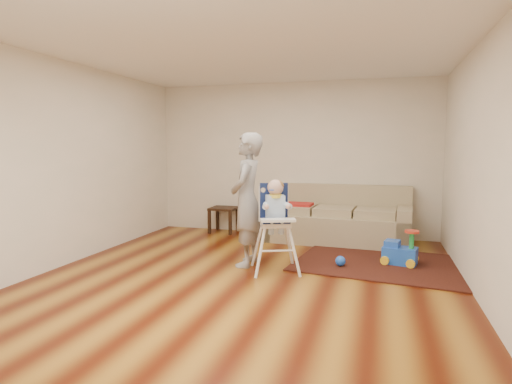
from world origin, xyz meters
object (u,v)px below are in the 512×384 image
(ride_on_toy, at_px, (400,246))
(toy_ball, at_px, (340,261))
(adult, at_px, (247,200))
(high_chair, at_px, (275,227))
(side_table, at_px, (224,220))
(sofa, at_px, (335,214))

(ride_on_toy, distance_m, toy_ball, 0.84)
(ride_on_toy, xyz_separation_m, adult, (-1.96, -0.56, 0.63))
(high_chair, bearing_deg, side_table, 103.63)
(toy_ball, bearing_deg, adult, -169.60)
(ride_on_toy, height_order, adult, adult)
(adult, bearing_deg, toy_ball, 97.12)
(sofa, height_order, adult, adult)
(high_chair, bearing_deg, toy_ball, 5.92)
(sofa, distance_m, adult, 2.05)
(toy_ball, bearing_deg, ride_on_toy, 24.18)
(sofa, relative_size, ride_on_toy, 5.23)
(sofa, relative_size, adult, 1.40)
(high_chair, height_order, adult, adult)
(toy_ball, relative_size, high_chair, 0.11)
(ride_on_toy, bearing_deg, adult, -151.44)
(side_table, xyz_separation_m, toy_ball, (2.29, -1.75, -0.15))
(ride_on_toy, relative_size, toy_ball, 3.50)
(ride_on_toy, distance_m, high_chair, 1.73)
(sofa, relative_size, toy_ball, 18.32)
(sofa, height_order, ride_on_toy, sofa)
(adult, bearing_deg, ride_on_toy, 102.64)
(side_table, xyz_separation_m, high_chair, (1.50, -2.16, 0.34))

